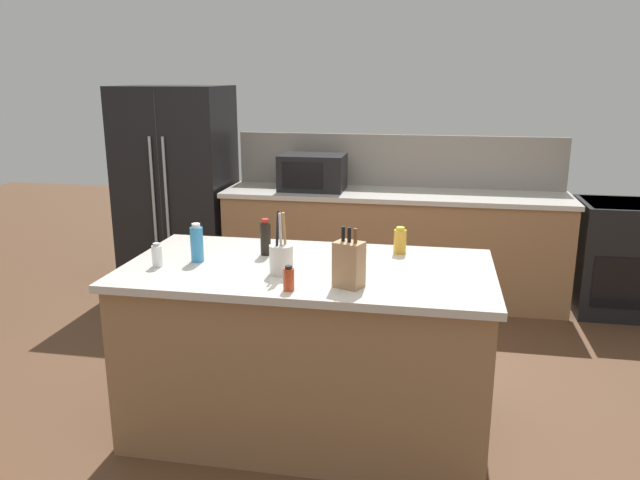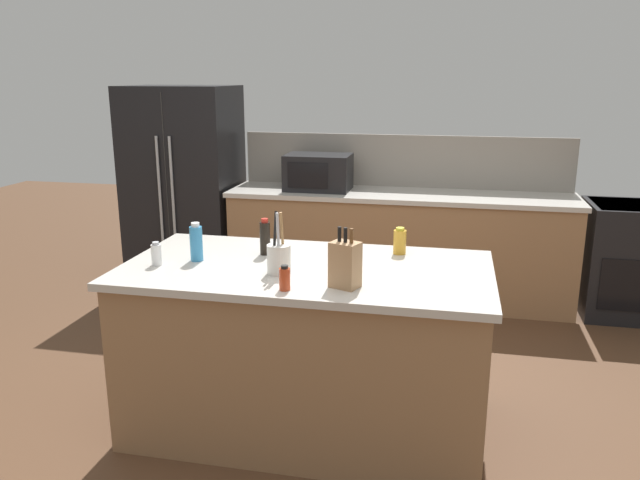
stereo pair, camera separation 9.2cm
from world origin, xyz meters
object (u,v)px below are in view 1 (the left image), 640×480
at_px(knife_block, 349,264).
at_px(utensil_crock, 281,258).
at_px(refrigerator, 177,187).
at_px(honey_jar, 400,241).
at_px(microwave, 312,172).
at_px(spice_jar_paprika, 289,279).
at_px(soy_sauce_bottle, 266,238).
at_px(dish_soap_bottle, 197,244).
at_px(range_oven, 624,257).
at_px(salt_shaker, 157,256).

height_order(knife_block, utensil_crock, utensil_crock).
relative_size(refrigerator, honey_jar, 12.01).
bearing_deg(microwave, utensil_crock, -82.52).
height_order(refrigerator, microwave, refrigerator).
bearing_deg(microwave, spice_jar_paprika, -81.15).
distance_m(soy_sauce_bottle, spice_jar_paprika, 0.61).
distance_m(refrigerator, dish_soap_bottle, 2.53).
xyz_separation_m(range_oven, salt_shaker, (-2.97, -2.35, 0.53)).
height_order(refrigerator, dish_soap_bottle, refrigerator).
xyz_separation_m(honey_jar, spice_jar_paprika, (-0.47, -0.72, -0.02)).
height_order(utensil_crock, soy_sauce_bottle, utensil_crock).
bearing_deg(knife_block, utensil_crock, -179.45).
bearing_deg(dish_soap_bottle, knife_block, -16.92).
height_order(refrigerator, range_oven, refrigerator).
bearing_deg(salt_shaker, dish_soap_bottle, 35.63).
height_order(knife_block, soy_sauce_bottle, knife_block).
bearing_deg(dish_soap_bottle, refrigerator, 115.60).
height_order(range_oven, honey_jar, honey_jar).
distance_m(knife_block, soy_sauce_bottle, 0.70).
relative_size(knife_block, dish_soap_bottle, 1.38).
bearing_deg(soy_sauce_bottle, range_oven, 39.51).
bearing_deg(refrigerator, utensil_crock, -56.55).
bearing_deg(refrigerator, knife_block, -52.47).
xyz_separation_m(dish_soap_bottle, salt_shaker, (-0.17, -0.12, -0.04)).
distance_m(microwave, spice_jar_paprika, 2.62).
xyz_separation_m(knife_block, spice_jar_paprika, (-0.27, -0.10, -0.06)).
height_order(refrigerator, knife_block, refrigerator).
distance_m(refrigerator, range_oven, 3.91).
height_order(range_oven, salt_shaker, salt_shaker).
relative_size(refrigerator, utensil_crock, 5.68).
xyz_separation_m(microwave, honey_jar, (0.87, -1.86, -0.08)).
xyz_separation_m(knife_block, salt_shaker, (-1.03, 0.14, -0.05)).
height_order(utensil_crock, salt_shaker, utensil_crock).
height_order(dish_soap_bottle, spice_jar_paprika, dish_soap_bottle).
bearing_deg(honey_jar, dish_soap_bottle, -161.19).
bearing_deg(dish_soap_bottle, utensil_crock, -14.27).
xyz_separation_m(utensil_crock, soy_sauce_bottle, (-0.17, 0.32, 0.01)).
bearing_deg(knife_block, microwave, 126.07).
distance_m(utensil_crock, salt_shaker, 0.67).
height_order(refrigerator, soy_sauce_bottle, refrigerator).
relative_size(microwave, dish_soap_bottle, 2.65).
relative_size(knife_block, salt_shaker, 2.29).
bearing_deg(salt_shaker, knife_block, -7.55).
bearing_deg(range_oven, utensil_crock, -134.31).
bearing_deg(soy_sauce_bottle, microwave, 93.91).
bearing_deg(range_oven, dish_soap_bottle, -141.45).
bearing_deg(utensil_crock, dish_soap_bottle, 165.73).
relative_size(microwave, utensil_crock, 1.74).
relative_size(utensil_crock, soy_sauce_bottle, 1.56).
bearing_deg(microwave, refrigerator, 177.70).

